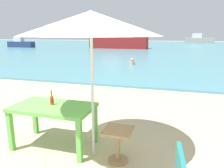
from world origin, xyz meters
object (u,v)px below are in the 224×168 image
boat_barge (199,40)px  boat_tanker (118,41)px  swimmer_person (132,62)px  picnic_table_green (53,112)px  patio_umbrella (91,24)px  side_table_wood (118,141)px  boat_cargo_ship (21,44)px  beer_bottle_amber (52,100)px

boat_barge → boat_tanker: size_ratio=0.71×
swimmer_person → picnic_table_green: bearing=-86.6°
patio_umbrella → side_table_wood: 1.82m
picnic_table_green → boat_cargo_ship: bearing=129.8°
patio_umbrella → boat_cargo_ship: 30.45m
boat_cargo_ship → boat_tanker: (13.71, 1.75, 0.48)m
boat_cargo_ship → boat_tanker: boat_tanker is taller
patio_umbrella → boat_barge: patio_umbrella is taller
boat_tanker → beer_bottle_amber: bearing=-77.8°
beer_bottle_amber → boat_tanker: bearing=102.2°
picnic_table_green → swimmer_person: (-0.61, 10.14, -0.41)m
picnic_table_green → swimmer_person: bearing=93.4°
beer_bottle_amber → boat_cargo_ship: (-19.06, 22.92, -0.27)m
beer_bottle_amber → boat_cargo_ship: 29.82m
swimmer_person → boat_cargo_ship: (-18.50, 12.82, 0.35)m
boat_barge → boat_tanker: 21.25m
patio_umbrella → swimmer_person: 10.47m
swimmer_person → boat_barge: size_ratio=0.08×
side_table_wood → patio_umbrella: bearing=169.0°
picnic_table_green → patio_umbrella: size_ratio=0.61×
picnic_table_green → side_table_wood: size_ratio=2.59×
side_table_wood → boat_cargo_ship: 30.77m
patio_umbrella → boat_barge: bearing=82.9°
picnic_table_green → boat_tanker: boat_tanker is taller
boat_cargo_ship → beer_bottle_amber: bearing=-50.3°
side_table_wood → boat_tanker: 25.73m
side_table_wood → swimmer_person: (-1.81, 10.29, -0.11)m
beer_bottle_amber → patio_umbrella: bearing=-7.3°
beer_bottle_amber → boat_barge: bearing=81.8°
boat_tanker → boat_cargo_ship: bearing=-172.7°
swimmer_person → boat_barge: bearing=78.3°
patio_umbrella → side_table_wood: bearing=-11.0°
beer_bottle_amber → boat_cargo_ship: bearing=129.7°
beer_bottle_amber → boat_cargo_ship: size_ratio=0.07×
side_table_wood → boat_barge: 43.02m
side_table_wood → boat_barge: boat_barge is taller
boat_tanker → picnic_table_green: bearing=-77.7°
swimmer_person → boat_barge: 33.13m
picnic_table_green → beer_bottle_amber: beer_bottle_amber is taller
picnic_table_green → side_table_wood: (1.21, -0.15, -0.30)m
picnic_table_green → swimmer_person: 10.17m
beer_bottle_amber → side_table_wood: beer_bottle_amber is taller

